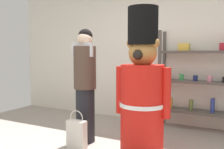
{
  "coord_description": "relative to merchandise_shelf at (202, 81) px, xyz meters",
  "views": [
    {
      "loc": [
        1.35,
        -2.29,
        1.28
      ],
      "look_at": [
        -0.16,
        0.65,
        1.0
      ],
      "focal_mm": 39.26,
      "sensor_mm": 36.0,
      "label": 1
    }
  ],
  "objects": [
    {
      "name": "person_shopper",
      "position": [
        -1.43,
        -1.34,
        0.03
      ],
      "size": [
        0.34,
        0.32,
        1.63
      ],
      "color": "black",
      "rests_on": "ground_plane"
    },
    {
      "name": "shopping_bag",
      "position": [
        -1.37,
        -1.64,
        -0.63
      ],
      "size": [
        0.27,
        0.11,
        0.53
      ],
      "color": "silver",
      "rests_on": "ground_plane"
    },
    {
      "name": "teddy_bear_guard",
      "position": [
        -0.56,
        -1.33,
        -0.03
      ],
      "size": [
        0.73,
        0.58,
        1.86
      ],
      "color": "red",
      "rests_on": "ground_plane"
    },
    {
      "name": "merchandise_shelf",
      "position": [
        0.0,
        0.0,
        0.0
      ],
      "size": [
        1.42,
        0.35,
        1.68
      ],
      "color": "#4C4742",
      "rests_on": "ground_plane"
    },
    {
      "name": "back_wall",
      "position": [
        -0.84,
        0.22,
        0.47
      ],
      "size": [
        6.4,
        0.12,
        2.6
      ],
      "primitive_type": "cube",
      "color": "silver",
      "rests_on": "ground_plane"
    }
  ]
}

